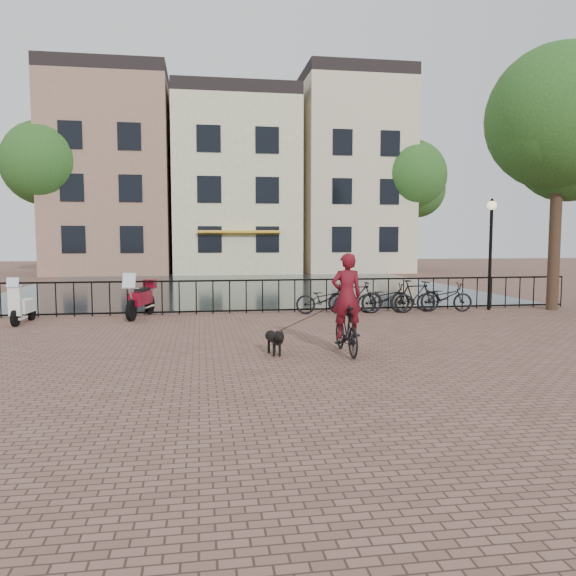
{
  "coord_description": "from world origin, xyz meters",
  "views": [
    {
      "loc": [
        -1.88,
        -8.93,
        2.27
      ],
      "look_at": [
        0.0,
        3.0,
        1.2
      ],
      "focal_mm": 35.0,
      "sensor_mm": 36.0,
      "label": 1
    }
  ],
  "objects": [
    {
      "name": "canal_water",
      "position": [
        0.0,
        17.3,
        0.0
      ],
      "size": [
        20.0,
        20.0,
        0.0
      ],
      "primitive_type": "plane",
      "color": "black",
      "rests_on": "ground"
    },
    {
      "name": "canal_house_mid",
      "position": [
        0.5,
        30.0,
        5.9
      ],
      "size": [
        8.0,
        9.5,
        11.8
      ],
      "color": "#C2C193",
      "rests_on": "ground"
    },
    {
      "name": "parked_bike_0",
      "position": [
        1.8,
        7.4,
        0.45
      ],
      "size": [
        1.79,
        0.87,
        0.9
      ],
      "primitive_type": "imported",
      "rotation": [
        0.0,
        0.0,
        1.41
      ],
      "color": "black",
      "rests_on": "ground"
    },
    {
      "name": "parked_bike_2",
      "position": [
        3.7,
        7.4,
        0.45
      ],
      "size": [
        1.79,
        0.85,
        0.9
      ],
      "primitive_type": "imported",
      "rotation": [
        0.0,
        0.0,
        1.42
      ],
      "color": "black",
      "rests_on": "ground"
    },
    {
      "name": "parked_bike_1",
      "position": [
        2.75,
        7.4,
        0.5
      ],
      "size": [
        1.69,
        0.58,
        1.0
      ],
      "primitive_type": "imported",
      "rotation": [
        0.0,
        0.0,
        1.5
      ],
      "color": "black",
      "rests_on": "ground"
    },
    {
      "name": "ground",
      "position": [
        0.0,
        0.0,
        0.0
      ],
      "size": [
        100.0,
        100.0,
        0.0
      ],
      "primitive_type": "plane",
      "color": "brown",
      "rests_on": "ground"
    },
    {
      "name": "parked_bike_3",
      "position": [
        4.65,
        7.4,
        0.5
      ],
      "size": [
        1.7,
        0.64,
        1.0
      ],
      "primitive_type": "imported",
      "rotation": [
        0.0,
        0.0,
        1.68
      ],
      "color": "black",
      "rests_on": "ground"
    },
    {
      "name": "cyclist",
      "position": [
        0.95,
        1.66,
        0.88
      ],
      "size": [
        0.73,
        1.7,
        2.32
      ],
      "rotation": [
        0.0,
        0.0,
        3.14
      ],
      "color": "black",
      "rests_on": "ground"
    },
    {
      "name": "canal_house_left",
      "position": [
        -7.5,
        30.0,
        6.4
      ],
      "size": [
        7.5,
        9.0,
        12.8
      ],
      "color": "#916854",
      "rests_on": "ground"
    },
    {
      "name": "parked_bike_4",
      "position": [
        5.6,
        7.4,
        0.45
      ],
      "size": [
        1.79,
        0.86,
        0.9
      ],
      "primitive_type": "imported",
      "rotation": [
        0.0,
        0.0,
        1.41
      ],
      "color": "black",
      "rests_on": "ground"
    },
    {
      "name": "dog",
      "position": [
        -0.46,
        1.82,
        0.26
      ],
      "size": [
        0.38,
        0.81,
        0.53
      ],
      "rotation": [
        0.0,
        0.0,
        0.16
      ],
      "color": "black",
      "rests_on": "ground"
    },
    {
      "name": "railing",
      "position": [
        0.0,
        8.0,
        0.5
      ],
      "size": [
        20.0,
        0.05,
        1.02
      ],
      "color": "black",
      "rests_on": "ground"
    },
    {
      "name": "motorcycle",
      "position": [
        -3.57,
        7.54,
        0.68
      ],
      "size": [
        0.93,
        1.96,
        1.36
      ],
      "rotation": [
        0.0,
        0.0,
        -0.26
      ],
      "color": "maroon",
      "rests_on": "ground"
    },
    {
      "name": "tree_near_right",
      "position": [
        9.2,
        7.3,
        5.97
      ],
      "size": [
        4.48,
        4.48,
        8.24
      ],
      "color": "black",
      "rests_on": "ground"
    },
    {
      "name": "tree_far_left",
      "position": [
        -11.0,
        27.0,
        6.73
      ],
      "size": [
        5.04,
        5.04,
        9.27
      ],
      "color": "black",
      "rests_on": "ground"
    },
    {
      "name": "tree_far_right",
      "position": [
        12.0,
        27.0,
        6.35
      ],
      "size": [
        4.76,
        4.76,
        8.76
      ],
      "color": "black",
      "rests_on": "ground"
    },
    {
      "name": "lamp_post",
      "position": [
        7.2,
        7.6,
        2.38
      ],
      "size": [
        0.3,
        0.3,
        3.45
      ],
      "color": "black",
      "rests_on": "ground"
    },
    {
      "name": "canal_house_right",
      "position": [
        8.5,
        30.0,
        6.65
      ],
      "size": [
        7.0,
        9.0,
        13.3
      ],
      "color": "beige",
      "rests_on": "ground"
    },
    {
      "name": "scooter",
      "position": [
        -6.56,
        6.88,
        0.65
      ],
      "size": [
        0.51,
        1.43,
        1.3
      ],
      "rotation": [
        0.0,
        0.0,
        -0.08
      ],
      "color": "white",
      "rests_on": "ground"
    }
  ]
}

